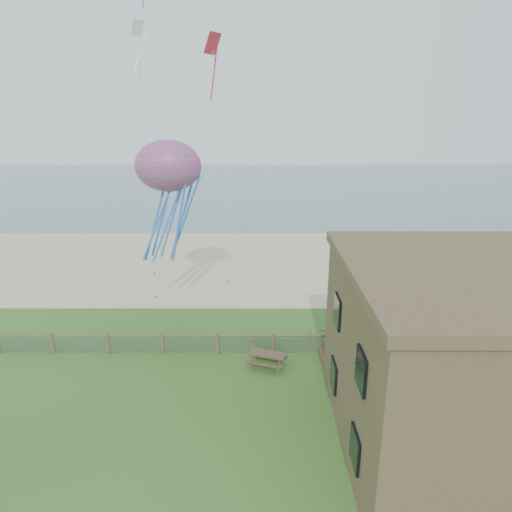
% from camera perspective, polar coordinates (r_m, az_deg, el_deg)
% --- Properties ---
extents(ground, '(160.00, 160.00, 0.00)m').
position_cam_1_polar(ground, '(20.64, -6.23, -20.29)').
color(ground, '#31561D').
rests_on(ground, ground).
extents(sand_beach, '(72.00, 20.00, 0.02)m').
position_cam_1_polar(sand_beach, '(40.28, -2.90, -0.74)').
color(sand_beach, '#C3B08D').
rests_on(sand_beach, ground).
extents(ocean, '(160.00, 68.00, 0.02)m').
position_cam_1_polar(ocean, '(83.18, -1.34, 8.81)').
color(ocean, slate).
rests_on(ocean, ground).
extents(chainlink_fence, '(36.20, 0.20, 1.25)m').
position_cam_1_polar(chainlink_fence, '(25.35, -4.81, -10.97)').
color(chainlink_fence, brown).
rests_on(chainlink_fence, ground).
extents(motel_deck, '(15.00, 2.00, 0.50)m').
position_cam_1_polar(motel_deck, '(26.83, 24.54, -11.66)').
color(motel_deck, brown).
rests_on(motel_deck, ground).
extents(picnic_table, '(2.25, 1.96, 0.80)m').
position_cam_1_polar(picnic_table, '(24.21, 1.42, -12.80)').
color(picnic_table, brown).
rests_on(picnic_table, ground).
extents(octopus_kite, '(3.84, 2.79, 7.68)m').
position_cam_1_polar(octopus_kite, '(27.93, -10.71, 6.97)').
color(octopus_kite, '#FF282B').
extents(kite_white, '(1.89, 1.83, 2.55)m').
position_cam_1_polar(kite_white, '(32.14, -14.49, 24.56)').
color(kite_white, white).
extents(kite_red, '(2.33, 2.15, 3.15)m').
position_cam_1_polar(kite_red, '(29.24, -5.40, 23.11)').
color(kite_red, red).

